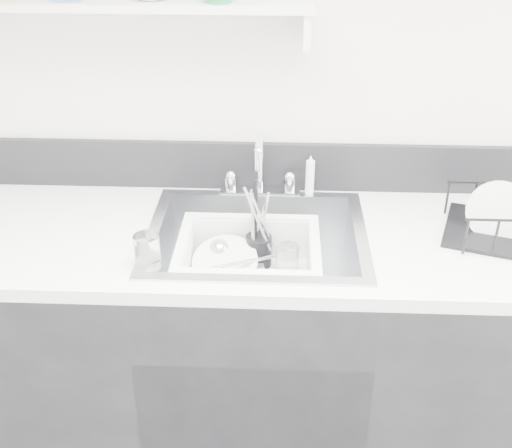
{
  "coord_description": "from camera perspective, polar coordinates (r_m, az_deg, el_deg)",
  "views": [
    {
      "loc": [
        0.07,
        -0.42,
        1.87
      ],
      "look_at": [
        0.0,
        1.14,
        0.98
      ],
      "focal_mm": 45.0,
      "sensor_mm": 36.0,
      "label": 1
    }
  ],
  "objects": [
    {
      "name": "tumbler_counter",
      "position": [
        1.72,
        -9.65,
        -2.43
      ],
      "size": [
        0.09,
        0.09,
        0.1
      ],
      "primitive_type": "cylinder",
      "rotation": [
        0.0,
        0.0,
        0.36
      ],
      "color": "white",
      "rests_on": "counter_run"
    },
    {
      "name": "sink",
      "position": [
        1.92,
        0.07,
        -3.15
      ],
      "size": [
        0.64,
        0.52,
        0.2
      ],
      "primitive_type": null,
      "color": "silver",
      "rests_on": "counter_run"
    },
    {
      "name": "utensil_cup",
      "position": [
        1.98,
        0.23,
        -2.15
      ],
      "size": [
        0.08,
        0.08,
        0.27
      ],
      "rotation": [
        0.0,
        0.0,
        0.25
      ],
      "color": "black",
      "rests_on": "wash_tub"
    },
    {
      "name": "side_sprayer",
      "position": [
        2.07,
        4.82,
        4.33
      ],
      "size": [
        0.03,
        0.03,
        0.14
      ],
      "primitive_type": "cylinder",
      "color": "white",
      "rests_on": "counter_run"
    },
    {
      "name": "room_shell",
      "position": [
        0.83,
        -2.4,
        16.67
      ],
      "size": [
        3.5,
        3.0,
        2.6
      ],
      "color": "silver",
      "rests_on": "ground"
    },
    {
      "name": "bowl_small",
      "position": [
        1.89,
        3.05,
        -5.46
      ],
      "size": [
        0.15,
        0.15,
        0.04
      ],
      "primitive_type": "imported",
      "rotation": [
        0.0,
        0.0,
        -0.4
      ],
      "color": "white",
      "rests_on": "wash_tub"
    },
    {
      "name": "wall_shelf",
      "position": [
        1.92,
        -10.64,
        18.42
      ],
      "size": [
        1.0,
        0.16,
        0.12
      ],
      "color": "silver",
      "rests_on": "room_shell"
    },
    {
      "name": "counter_run",
      "position": [
        2.15,
        0.06,
        -11.48
      ],
      "size": [
        3.2,
        0.62,
        0.92
      ],
      "color": "black",
      "rests_on": "ground"
    },
    {
      "name": "wash_tub",
      "position": [
        1.89,
        -0.66,
        -3.64
      ],
      "size": [
        0.43,
        0.35,
        0.16
      ],
      "primitive_type": null,
      "rotation": [
        0.0,
        0.0,
        0.04
      ],
      "color": "white",
      "rests_on": "sink"
    },
    {
      "name": "tumbler_in_tub",
      "position": [
        1.95,
        2.82,
        -3.23
      ],
      "size": [
        0.08,
        0.08,
        0.1
      ],
      "primitive_type": "cylinder",
      "rotation": [
        0.0,
        0.0,
        0.15
      ],
      "color": "white",
      "rests_on": "wash_tub"
    },
    {
      "name": "plate_stack",
      "position": [
        1.95,
        -2.51,
        -4.04
      ],
      "size": [
        0.24,
        0.24,
        0.1
      ],
      "rotation": [
        0.0,
        0.0,
        -0.42
      ],
      "color": "white",
      "rests_on": "wash_tub"
    },
    {
      "name": "ladle",
      "position": [
        1.94,
        -2.06,
        -3.67
      ],
      "size": [
        0.25,
        0.27,
        0.08
      ],
      "primitive_type": null,
      "rotation": [
        0.0,
        0.0,
        -0.86
      ],
      "color": "silver",
      "rests_on": "wash_tub"
    },
    {
      "name": "faucet",
      "position": [
        2.06,
        0.36,
        4.07
      ],
      "size": [
        0.26,
        0.18,
        0.23
      ],
      "color": "silver",
      "rests_on": "counter_run"
    },
    {
      "name": "backsplash",
      "position": [
        2.1,
        0.42,
        5.17
      ],
      "size": [
        3.2,
        0.02,
        0.16
      ],
      "primitive_type": "cube",
      "color": "black",
      "rests_on": "counter_run"
    }
  ]
}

